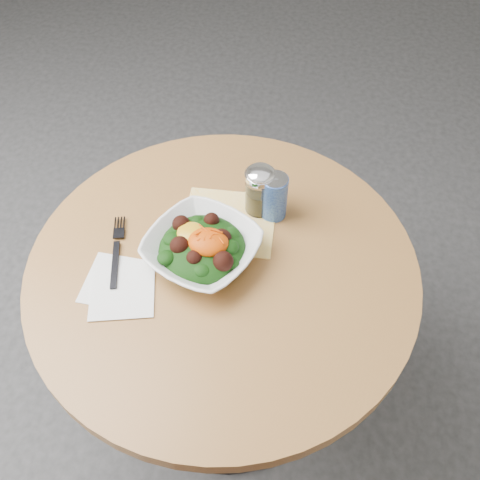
{
  "coord_description": "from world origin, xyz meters",
  "views": [
    {
      "loc": [
        0.17,
        -0.71,
        1.74
      ],
      "look_at": [
        0.04,
        0.03,
        0.81
      ],
      "focal_mm": 40.0,
      "sensor_mm": 36.0,
      "label": 1
    }
  ],
  "objects": [
    {
      "name": "cloth_napkin",
      "position": [
        -0.01,
        0.12,
        0.75
      ],
      "size": [
        0.23,
        0.21,
        0.0
      ],
      "primitive_type": "cube",
      "rotation": [
        0.0,
        0.0,
        0.05
      ],
      "color": "#F4AA0C",
      "rests_on": "table"
    },
    {
      "name": "table",
      "position": [
        0.0,
        0.0,
        0.55
      ],
      "size": [
        0.9,
        0.9,
        0.75
      ],
      "color": "black",
      "rests_on": "ground"
    },
    {
      "name": "paper_napkins",
      "position": [
        -0.21,
        -0.11,
        0.75
      ],
      "size": [
        0.18,
        0.18,
        0.0
      ],
      "color": "white",
      "rests_on": "table"
    },
    {
      "name": "salad_bowl",
      "position": [
        -0.05,
        0.01,
        0.78
      ],
      "size": [
        0.32,
        0.32,
        0.09
      ],
      "color": "silver",
      "rests_on": "table"
    },
    {
      "name": "fork",
      "position": [
        -0.25,
        -0.01,
        0.76
      ],
      "size": [
        0.07,
        0.21,
        0.0
      ],
      "color": "black",
      "rests_on": "table"
    },
    {
      "name": "spice_shaker",
      "position": [
        0.06,
        0.18,
        0.82
      ],
      "size": [
        0.07,
        0.07,
        0.13
      ],
      "color": "silver",
      "rests_on": "table"
    },
    {
      "name": "ground",
      "position": [
        0.0,
        0.0,
        0.0
      ],
      "size": [
        6.0,
        6.0,
        0.0
      ],
      "primitive_type": "plane",
      "color": "#29292B",
      "rests_on": "ground"
    },
    {
      "name": "beverage_can",
      "position": [
        0.09,
        0.17,
        0.81
      ],
      "size": [
        0.06,
        0.06,
        0.12
      ],
      "color": "navy",
      "rests_on": "table"
    }
  ]
}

